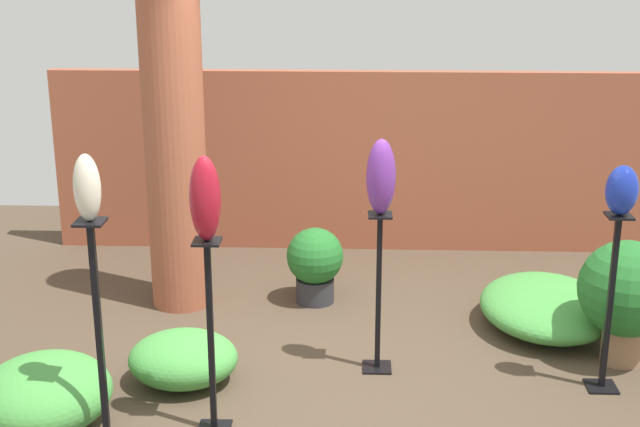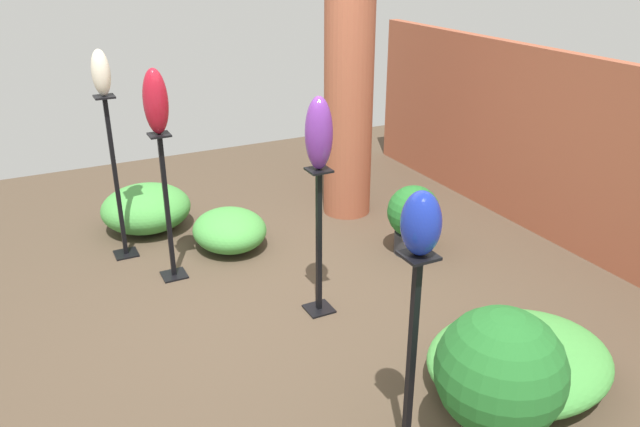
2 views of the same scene
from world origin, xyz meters
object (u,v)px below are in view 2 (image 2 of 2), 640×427
object	(u,v)px
brick_pillar	(349,83)
pedestal_violet	(319,249)
pedestal_ivory	(117,185)
potted_plant_back_center	(499,376)
potted_plant_near_pillar	(413,217)
art_vase_violet	(319,133)
pedestal_ruby	(168,214)
art_vase_ivory	(101,73)
pedestal_cobalt	(411,368)
art_vase_ruby	(156,101)
art_vase_cobalt	(421,223)

from	to	relation	value
brick_pillar	pedestal_violet	distance (m)	2.10
pedestal_ivory	potted_plant_back_center	bearing A→B (deg)	21.41
potted_plant_near_pillar	art_vase_violet	bearing A→B (deg)	-67.53
pedestal_ruby	art_vase_ivory	bearing A→B (deg)	-153.92
pedestal_ivory	art_vase_violet	bearing A→B (deg)	35.39
pedestal_cobalt	art_vase_violet	size ratio (longest dim) A/B	2.39
art_vase_ruby	art_vase_violet	xyz separation A→B (m)	(1.02, 0.85, -0.09)
potted_plant_back_center	art_vase_cobalt	bearing A→B (deg)	-120.39
pedestal_ivory	potted_plant_back_center	world-z (taller)	pedestal_ivory
art_vase_ivory	art_vase_violet	xyz separation A→B (m)	(1.60, 1.14, -0.23)
art_vase_ivory	potted_plant_back_center	size ratio (longest dim) A/B	0.41
art_vase_ruby	art_vase_ivory	bearing A→B (deg)	-153.92
pedestal_ivory	art_vase_violet	world-z (taller)	art_vase_violet
pedestal_ivory	pedestal_violet	bearing A→B (deg)	35.39
art_vase_ruby	potted_plant_back_center	xyz separation A→B (m)	(2.75, 1.02, -0.95)
pedestal_cobalt	potted_plant_near_pillar	size ratio (longest dim) A/B	1.93
art_vase_ivory	potted_plant_back_center	world-z (taller)	art_vase_ivory
brick_pillar	pedestal_cobalt	world-z (taller)	brick_pillar
pedestal_ruby	pedestal_violet	bearing A→B (deg)	39.91
pedestal_violet	art_vase_cobalt	bearing A→B (deg)	-8.42
pedestal_violet	pedestal_ruby	bearing A→B (deg)	-140.09
pedestal_violet	art_vase_violet	distance (m)	0.87
pedestal_ivory	potted_plant_back_center	size ratio (longest dim) A/B	1.60
brick_pillar	art_vase_cobalt	distance (m)	3.36
art_vase_ivory	potted_plant_near_pillar	world-z (taller)	art_vase_ivory
art_vase_ruby	art_vase_cobalt	distance (m)	2.60
art_vase_cobalt	pedestal_cobalt	bearing A→B (deg)	0.00
art_vase_ivory	art_vase_ruby	bearing A→B (deg)	26.08
potted_plant_back_center	pedestal_ivory	bearing A→B (deg)	-158.59
pedestal_violet	art_vase_violet	bearing A→B (deg)	45.00
pedestal_violet	art_vase_ruby	size ratio (longest dim) A/B	2.27
pedestal_ruby	pedestal_violet	distance (m)	1.33
pedestal_violet	art_vase_ruby	world-z (taller)	art_vase_ruby
art_vase_ivory	potted_plant_back_center	bearing A→B (deg)	21.41
pedestal_violet	art_vase_ivory	distance (m)	2.25
pedestal_cobalt	art_vase_ruby	bearing A→B (deg)	-165.97
art_vase_cobalt	art_vase_ivory	size ratio (longest dim) A/B	0.87
brick_pillar	art_vase_ruby	size ratio (longest dim) A/B	5.33
brick_pillar	art_vase_cobalt	xyz separation A→B (m)	(3.08, -1.34, 0.05)
potted_plant_back_center	potted_plant_near_pillar	size ratio (longest dim) A/B	1.42
pedestal_violet	pedestal_ivory	bearing A→B (deg)	-144.61
art_vase_ruby	potted_plant_back_center	bearing A→B (deg)	20.39
pedestal_violet	potted_plant_near_pillar	bearing A→B (deg)	112.47
pedestal_violet	art_vase_cobalt	size ratio (longest dim) A/B	3.54
pedestal_ruby	art_vase_violet	xyz separation A→B (m)	(1.02, 0.85, 0.83)
pedestal_cobalt	potted_plant_back_center	xyz separation A→B (m)	(0.23, 0.39, -0.03)
art_vase_ivory	brick_pillar	bearing A→B (deg)	89.55
pedestal_cobalt	art_vase_cobalt	distance (m)	0.82
pedestal_ruby	potted_plant_near_pillar	size ratio (longest dim) A/B	1.95
art_vase_cobalt	art_vase_violet	xyz separation A→B (m)	(-1.50, 0.22, 0.01)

